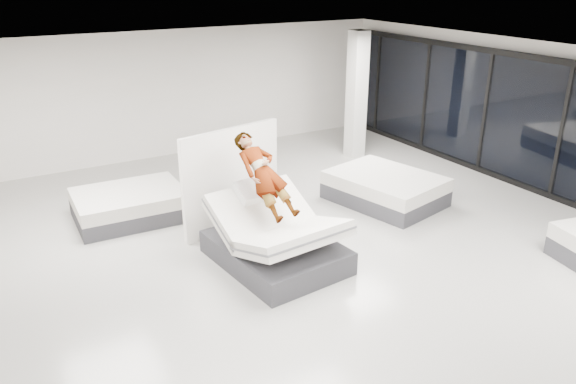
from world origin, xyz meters
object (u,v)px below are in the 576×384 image
at_px(remote, 288,200).
at_px(flat_bed_right_far, 385,188).
at_px(flat_bed_left_far, 130,205).
at_px(divider_panel, 232,179).
at_px(column, 357,95).
at_px(person, 264,185).
at_px(hero_bed, 275,240).

height_order(remote, flat_bed_right_far, remote).
bearing_deg(flat_bed_left_far, remote, -58.97).
xyz_separation_m(remote, divider_panel, (-0.25, 1.64, -0.12)).
bearing_deg(column, remote, -137.13).
distance_m(divider_panel, column, 5.24).
height_order(person, flat_bed_right_far, person).
distance_m(person, flat_bed_left_far, 3.30).
height_order(person, column, column).
distance_m(flat_bed_right_far, column, 3.42).
height_order(hero_bed, flat_bed_left_far, hero_bed).
bearing_deg(hero_bed, flat_bed_right_far, 19.38).
height_order(flat_bed_left_far, column, column).
distance_m(flat_bed_left_far, column, 6.41).
bearing_deg(column, flat_bed_right_far, -114.68).
bearing_deg(divider_panel, flat_bed_right_far, -20.65).
bearing_deg(flat_bed_right_far, remote, -158.94).
height_order(flat_bed_right_far, flat_bed_left_far, flat_bed_right_far).
relative_size(person, column, 0.53).
relative_size(divider_panel, flat_bed_left_far, 1.02).
relative_size(person, flat_bed_left_far, 0.81).
bearing_deg(flat_bed_left_far, flat_bed_right_far, -20.99).
relative_size(flat_bed_right_far, flat_bed_left_far, 1.19).
relative_size(divider_panel, flat_bed_right_far, 0.85).
relative_size(person, remote, 12.19).
bearing_deg(flat_bed_left_far, hero_bed, -61.99).
xyz_separation_m(flat_bed_left_far, column, (6.19, 1.01, 1.32)).
xyz_separation_m(divider_panel, flat_bed_right_far, (3.29, -0.47, -0.67)).
height_order(remote, flat_bed_left_far, remote).
bearing_deg(person, column, 33.10).
distance_m(remote, flat_bed_left_far, 3.64).
xyz_separation_m(person, flat_bed_right_far, (3.29, 0.84, -1.00)).
xyz_separation_m(divider_panel, column, (4.61, 2.41, 0.63)).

